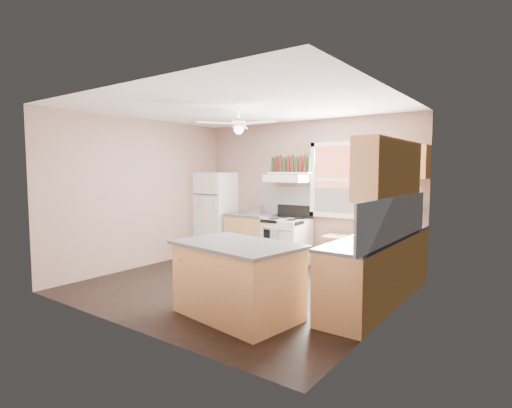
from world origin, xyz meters
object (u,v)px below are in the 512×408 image
Objects in this scene: toaster at (256,210)px; cart at (343,255)px; refrigerator at (216,213)px; stove at (287,241)px; island at (238,281)px.

cart is (1.85, 0.02, -0.67)m from toaster.
refrigerator is 6.15× the size of toaster.
refrigerator is at bearing 175.47° from cart.
stove reaches higher than cart.
toaster is at bearing -174.57° from stove.
refrigerator reaches higher than stove.
cart is 0.45× the size of island.
cart is (2.90, 0.03, -0.54)m from refrigerator.
toaster is 0.20× the size of island.
island is (2.70, -2.64, -0.43)m from refrigerator.
cart is (1.14, 0.01, -0.11)m from stove.
cart is at bearing -10.83° from toaster.
toaster is (1.05, 0.01, 0.13)m from refrigerator.
refrigerator reaches higher than cart.
stove is at bearing -10.65° from toaster.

